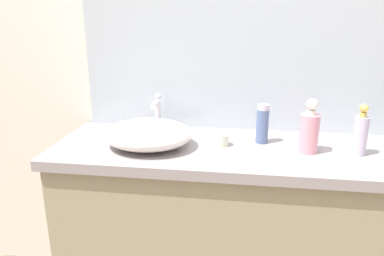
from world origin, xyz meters
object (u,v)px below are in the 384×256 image
at_px(soap_dispenser, 309,130).
at_px(sink_basin, 148,134).
at_px(spray_can, 360,134).
at_px(candle_jar, 221,140).
at_px(perfume_bottle, 262,124).

bearing_deg(soap_dispenser, sink_basin, -177.54).
bearing_deg(spray_can, candle_jar, 176.74).
distance_m(sink_basin, spray_can, 0.82).
distance_m(perfume_bottle, spray_can, 0.37).
distance_m(sink_basin, candle_jar, 0.30).
height_order(soap_dispenser, spray_can, soap_dispenser).
bearing_deg(sink_basin, soap_dispenser, 2.46).
xyz_separation_m(spray_can, candle_jar, (-0.53, 0.03, -0.06)).
bearing_deg(spray_can, soap_dispenser, 179.45).
xyz_separation_m(soap_dispenser, candle_jar, (-0.34, 0.03, -0.06)).
xyz_separation_m(perfume_bottle, candle_jar, (-0.17, -0.06, -0.06)).
relative_size(sink_basin, candle_jar, 5.78).
bearing_deg(sink_basin, candle_jar, 10.66).
relative_size(sink_basin, soap_dispenser, 1.70).
relative_size(soap_dispenser, spray_can, 1.07).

